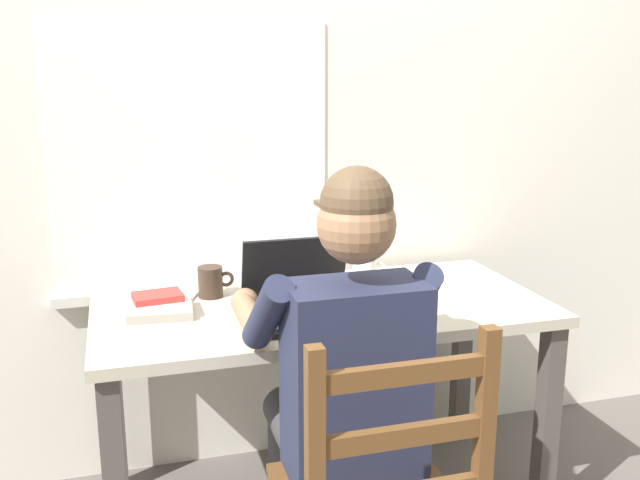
{
  "coord_description": "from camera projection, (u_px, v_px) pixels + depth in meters",
  "views": [
    {
      "loc": [
        -0.61,
        -2.07,
        1.45
      ],
      "look_at": [
        -0.02,
        -0.05,
        0.94
      ],
      "focal_mm": 39.96,
      "sensor_mm": 36.0,
      "label": 1
    }
  ],
  "objects": [
    {
      "name": "back_wall",
      "position": [
        287.0,
        113.0,
        2.53
      ],
      "size": [
        6.0,
        0.08,
        2.6
      ],
      "color": "silver",
      "rests_on": "ground"
    },
    {
      "name": "desk",
      "position": [
        322.0,
        332.0,
        2.29
      ],
      "size": [
        1.42,
        0.68,
        0.72
      ],
      "color": "#BCB29E",
      "rests_on": "ground"
    },
    {
      "name": "seated_person",
      "position": [
        342.0,
        371.0,
        1.87
      ],
      "size": [
        0.5,
        0.6,
        1.23
      ],
      "color": "#232842",
      "rests_on": "ground"
    },
    {
      "name": "laptop",
      "position": [
        302.0,
        299.0,
        2.14
      ],
      "size": [
        0.33,
        0.3,
        0.23
      ],
      "color": "black",
      "rests_on": "desk"
    },
    {
      "name": "computer_mouse",
      "position": [
        385.0,
        312.0,
        2.14
      ],
      "size": [
        0.06,
        0.1,
        0.03
      ],
      "primitive_type": "ellipsoid",
      "color": "black",
      "rests_on": "desk"
    },
    {
      "name": "coffee_mug_white",
      "position": [
        365.0,
        271.0,
        2.43
      ],
      "size": [
        0.12,
        0.08,
        0.1
      ],
      "color": "white",
      "rests_on": "desk"
    },
    {
      "name": "coffee_mug_dark",
      "position": [
        211.0,
        282.0,
        2.32
      ],
      "size": [
        0.12,
        0.08,
        0.1
      ],
      "color": "#38281E",
      "rests_on": "desk"
    },
    {
      "name": "book_stack_main",
      "position": [
        161.0,
        306.0,
        2.15
      ],
      "size": [
        0.21,
        0.16,
        0.07
      ],
      "color": "gray",
      "rests_on": "desk"
    },
    {
      "name": "paper_pile_near_laptop",
      "position": [
        293.0,
        284.0,
        2.46
      ],
      "size": [
        0.23,
        0.23,
        0.01
      ],
      "primitive_type": "cube",
      "rotation": [
        0.0,
        0.0,
        0.31
      ],
      "color": "white",
      "rests_on": "desk"
    },
    {
      "name": "paper_pile_back_corner",
      "position": [
        162.0,
        298.0,
        2.31
      ],
      "size": [
        0.26,
        0.24,
        0.01
      ],
      "primitive_type": "cube",
      "rotation": [
        0.0,
        0.0,
        -0.4
      ],
      "color": "white",
      "rests_on": "desk"
    }
  ]
}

